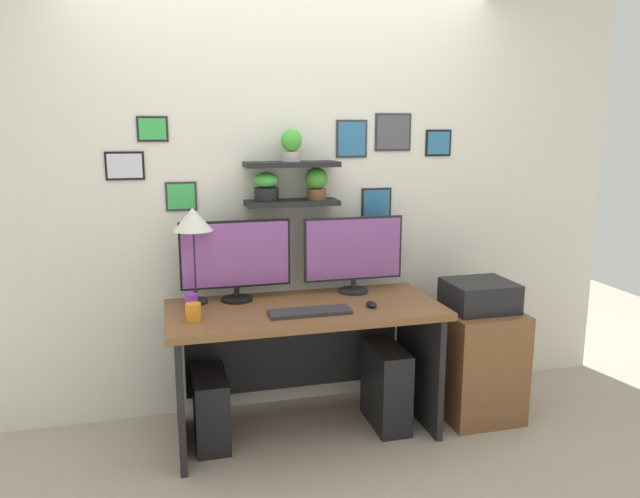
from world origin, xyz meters
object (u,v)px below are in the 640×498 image
Objects in this scene: computer_mouse at (371,304)px; printer at (479,295)px; monitor_right at (353,252)px; keyboard at (310,312)px; desk at (303,340)px; computer_tower_left at (211,408)px; computer_tower_right at (386,386)px; desk_lamp at (193,225)px; pen_cup at (191,303)px; coffee_mug at (193,312)px; monitor_left at (236,258)px; drawer_cabinet at (476,361)px.

printer is (0.70, 0.07, -0.02)m from computer_mouse.
keyboard is (-0.36, -0.36, -0.23)m from monitor_right.
computer_mouse reaches higher than desk.
computer_tower_right reaches higher than computer_tower_left.
pen_cup is (-0.03, -0.16, -0.40)m from desk_lamp.
desk is 16.80× the size of coffee_mug.
monitor_left is at bearing 0.96° from desk_lamp.
monitor_left is 0.94× the size of drawer_cabinet.
computer_tower_right is at bearing -179.97° from printer.
monitor_right is at bearing 25.21° from desk.
pen_cup reaches higher than drawer_cabinet.
desk is 2.29× the size of drawer_cabinet.
monitor_right is 1.03m from coffee_mug.
computer_mouse is 0.54m from computer_tower_right.
keyboard is at bearing -134.93° from monitor_right.
computer_mouse is at bearing -89.52° from monitor_right.
computer_mouse is 0.98m from pen_cup.
coffee_mug is at bearing 179.36° from computer_mouse.
printer is (1.66, 0.06, -0.05)m from coffee_mug.
drawer_cabinet is 1.38× the size of computer_tower_right.
keyboard reaches higher than drawer_cabinet.
monitor_left is 1.57m from drawer_cabinet.
coffee_mug is (-0.96, 0.01, 0.03)m from computer_mouse.
monitor_right is 1.58× the size of printer.
pen_cup reaches higher than desk.
pen_cup is at bearing 160.45° from computer_tower_left.
desk_lamp reaches higher than monitor_right.
computer_tower_right is at bearing -63.60° from monitor_right.
desk_lamp reaches higher than drawer_cabinet.
keyboard is at bearing -174.49° from printer.
monitor_right reaches higher than printer.
pen_cup is at bearing 170.79° from computer_mouse.
keyboard is 1.15m from drawer_cabinet.
keyboard is (0.34, -0.36, -0.24)m from monitor_left.
desk is 2.42× the size of monitor_left.
monitor_right is at bearing 160.15° from printer.
drawer_cabinet is at bearing 5.76° from computer_mouse.
monitor_left reaches higher than desk.
computer_tower_right is (1.08, 0.06, -0.56)m from coffee_mug.
computer_mouse is 0.22× the size of computer_tower_left.
computer_mouse is 0.83m from drawer_cabinet.
keyboard is 0.92× the size of computer_tower_right.
monitor_right is 1.11× the size of desk_lamp.
keyboard reaches higher than computer_tower_left.
coffee_mug reaches higher than computer_tower_right.
coffee_mug is at bearing -166.20° from desk.
keyboard is 0.81× the size of desk_lamp.
desk_lamp is 6.01× the size of coffee_mug.
computer_tower_left is (-0.53, 0.16, -0.56)m from keyboard.
monitor_right is at bearing 160.15° from drawer_cabinet.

